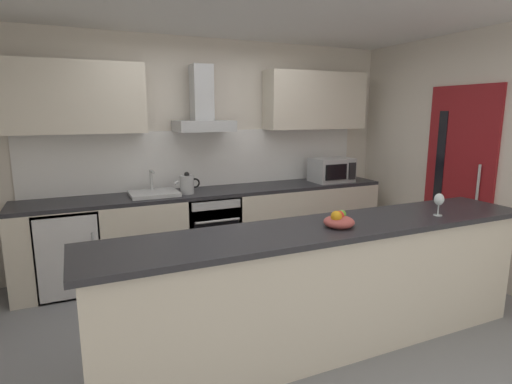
{
  "coord_description": "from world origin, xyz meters",
  "views": [
    {
      "loc": [
        -1.46,
        -2.94,
        1.78
      ],
      "look_at": [
        0.06,
        0.42,
        1.05
      ],
      "focal_mm": 28.67,
      "sensor_mm": 36.0,
      "label": 1
    }
  ],
  "objects_px": {
    "refrigerator": "(69,250)",
    "fruit_bowl": "(339,221)",
    "oven": "(209,229)",
    "range_hood": "(203,111)",
    "kettle": "(187,184)",
    "microwave": "(332,170)",
    "wine_glass": "(439,200)",
    "sink": "(154,193)"
  },
  "relations": [
    {
      "from": "refrigerator",
      "to": "kettle",
      "type": "xyz_separation_m",
      "value": [
        1.22,
        -0.03,
        0.58
      ]
    },
    {
      "from": "fruit_bowl",
      "to": "oven",
      "type": "bearing_deg",
      "value": 99.55
    },
    {
      "from": "sink",
      "to": "wine_glass",
      "type": "distance_m",
      "value": 2.77
    },
    {
      "from": "wine_glass",
      "to": "microwave",
      "type": "bearing_deg",
      "value": 79.16
    },
    {
      "from": "oven",
      "to": "wine_glass",
      "type": "height_order",
      "value": "wine_glass"
    },
    {
      "from": "kettle",
      "to": "microwave",
      "type": "bearing_deg",
      "value": 0.18
    },
    {
      "from": "range_hood",
      "to": "wine_glass",
      "type": "xyz_separation_m",
      "value": [
        1.24,
        -2.18,
        -0.69
      ]
    },
    {
      "from": "kettle",
      "to": "fruit_bowl",
      "type": "height_order",
      "value": "kettle"
    },
    {
      "from": "oven",
      "to": "refrigerator",
      "type": "height_order",
      "value": "oven"
    },
    {
      "from": "oven",
      "to": "kettle",
      "type": "xyz_separation_m",
      "value": [
        -0.25,
        -0.03,
        0.55
      ]
    },
    {
      "from": "oven",
      "to": "refrigerator",
      "type": "distance_m",
      "value": 1.46
    },
    {
      "from": "microwave",
      "to": "range_hood",
      "type": "relative_size",
      "value": 0.69
    },
    {
      "from": "refrigerator",
      "to": "fruit_bowl",
      "type": "relative_size",
      "value": 3.86
    },
    {
      "from": "refrigerator",
      "to": "range_hood",
      "type": "distance_m",
      "value": 2.0
    },
    {
      "from": "sink",
      "to": "kettle",
      "type": "distance_m",
      "value": 0.36
    },
    {
      "from": "kettle",
      "to": "fruit_bowl",
      "type": "xyz_separation_m",
      "value": [
        0.58,
        -1.96,
        0.01
      ]
    },
    {
      "from": "refrigerator",
      "to": "wine_glass",
      "type": "relative_size",
      "value": 4.78
    },
    {
      "from": "microwave",
      "to": "kettle",
      "type": "xyz_separation_m",
      "value": [
        -1.87,
        -0.01,
        -0.04
      ]
    },
    {
      "from": "wine_glass",
      "to": "oven",
      "type": "bearing_deg",
      "value": 121.25
    },
    {
      "from": "refrigerator",
      "to": "fruit_bowl",
      "type": "xyz_separation_m",
      "value": [
        1.8,
        -1.99,
        0.59
      ]
    },
    {
      "from": "oven",
      "to": "fruit_bowl",
      "type": "xyz_separation_m",
      "value": [
        0.34,
        -1.99,
        0.55
      ]
    },
    {
      "from": "oven",
      "to": "sink",
      "type": "height_order",
      "value": "sink"
    },
    {
      "from": "sink",
      "to": "oven",
      "type": "bearing_deg",
      "value": -1.06
    },
    {
      "from": "microwave",
      "to": "fruit_bowl",
      "type": "height_order",
      "value": "microwave"
    },
    {
      "from": "kettle",
      "to": "oven",
      "type": "bearing_deg",
      "value": 7.82
    },
    {
      "from": "oven",
      "to": "fruit_bowl",
      "type": "relative_size",
      "value": 3.64
    },
    {
      "from": "oven",
      "to": "fruit_bowl",
      "type": "distance_m",
      "value": 2.1
    },
    {
      "from": "fruit_bowl",
      "to": "refrigerator",
      "type": "bearing_deg",
      "value": 132.1
    },
    {
      "from": "sink",
      "to": "fruit_bowl",
      "type": "distance_m",
      "value": 2.21
    },
    {
      "from": "microwave",
      "to": "sink",
      "type": "xyz_separation_m",
      "value": [
        -2.23,
        0.04,
        -0.12
      ]
    },
    {
      "from": "microwave",
      "to": "kettle",
      "type": "bearing_deg",
      "value": -179.82
    },
    {
      "from": "oven",
      "to": "range_hood",
      "type": "bearing_deg",
      "value": 90.0
    },
    {
      "from": "refrigerator",
      "to": "kettle",
      "type": "bearing_deg",
      "value": -1.46
    },
    {
      "from": "kettle",
      "to": "wine_glass",
      "type": "height_order",
      "value": "wine_glass"
    },
    {
      "from": "range_hood",
      "to": "kettle",
      "type": "bearing_deg",
      "value": -146.37
    },
    {
      "from": "refrigerator",
      "to": "range_hood",
      "type": "bearing_deg",
      "value": 5.16
    },
    {
      "from": "kettle",
      "to": "fruit_bowl",
      "type": "distance_m",
      "value": 2.04
    },
    {
      "from": "refrigerator",
      "to": "fruit_bowl",
      "type": "distance_m",
      "value": 2.75
    },
    {
      "from": "range_hood",
      "to": "fruit_bowl",
      "type": "xyz_separation_m",
      "value": [
        0.34,
        -2.12,
        -0.77
      ]
    },
    {
      "from": "refrigerator",
      "to": "sink",
      "type": "relative_size",
      "value": 1.7
    },
    {
      "from": "sink",
      "to": "fruit_bowl",
      "type": "height_order",
      "value": "sink"
    },
    {
      "from": "sink",
      "to": "fruit_bowl",
      "type": "xyz_separation_m",
      "value": [
        0.93,
        -2.0,
        0.09
      ]
    }
  ]
}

